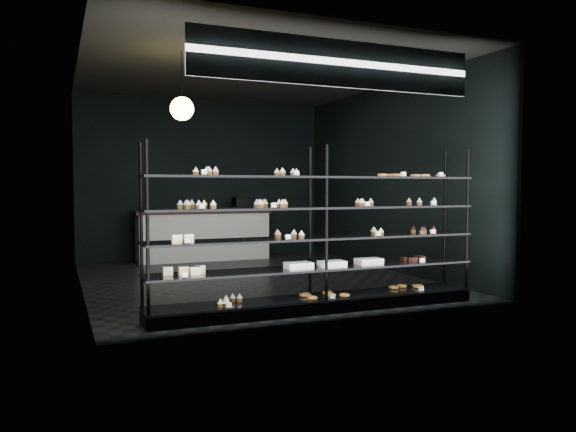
# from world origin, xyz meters

# --- Properties ---
(room) EXTENTS (5.01, 6.01, 3.20)m
(room) POSITION_xyz_m (0.00, 0.00, 1.60)
(room) COLOR black
(room) RESTS_ON ground
(display_shelf) EXTENTS (4.00, 0.50, 1.91)m
(display_shelf) POSITION_xyz_m (-0.03, -2.45, 0.63)
(display_shelf) COLOR black
(display_shelf) RESTS_ON room
(signage) EXTENTS (3.30, 0.05, 0.50)m
(signage) POSITION_xyz_m (0.00, -2.93, 2.75)
(signage) COLOR #0C193C
(signage) RESTS_ON room
(pendant_lamp) EXTENTS (0.30, 0.30, 0.88)m
(pendant_lamp) POSITION_xyz_m (-1.28, -1.02, 2.45)
(pendant_lamp) COLOR black
(pendant_lamp) RESTS_ON room
(service_counter) EXTENTS (2.64, 0.65, 1.23)m
(service_counter) POSITION_xyz_m (-0.13, 2.50, 0.50)
(service_counter) COLOR silver
(service_counter) RESTS_ON room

